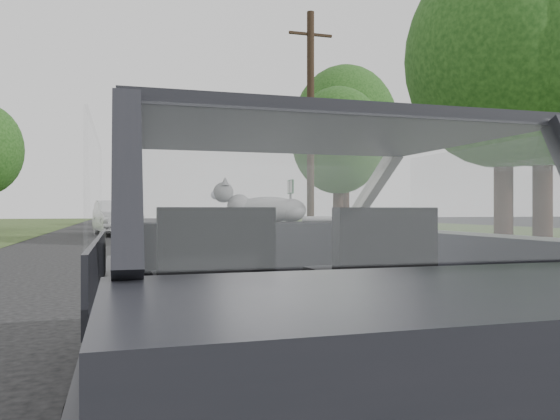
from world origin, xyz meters
TOP-DOWN VIEW (x-y plane):
  - ground at (0.00, 0.00)m, footprint 140.00×140.00m
  - subject_car at (0.00, 0.00)m, footprint 1.80×4.00m
  - dashboard at (0.00, 0.62)m, footprint 1.58×0.45m
  - driver_seat at (-0.40, -0.29)m, footprint 0.50×0.72m
  - passenger_seat at (0.40, -0.29)m, footprint 0.50×0.72m
  - steering_wheel at (-0.40, 0.33)m, footprint 0.36×0.36m
  - cat at (0.11, 0.64)m, footprint 0.66×0.35m
  - guardrail at (4.30, 10.00)m, footprint 0.05×90.00m
  - other_car at (-0.95, 21.64)m, footprint 2.41×4.74m
  - highway_sign at (5.48, 17.26)m, footprint 0.16×0.90m
  - utility_pole at (6.37, 17.47)m, footprint 0.29×0.29m
  - tree_0 at (9.75, 10.47)m, footprint 6.48×6.48m
  - tree_1 at (10.68, 9.99)m, footprint 6.55×6.55m
  - tree_2 at (9.35, 21.86)m, footprint 5.71×5.71m
  - tree_3 at (13.16, 29.92)m, footprint 8.72×8.72m

SIDE VIEW (x-z plane):
  - ground at x=0.00m, z-range 0.00..0.00m
  - guardrail at x=4.30m, z-range 0.42..0.74m
  - subject_car at x=0.00m, z-range 0.00..1.45m
  - other_car at x=-0.95m, z-range 0.00..1.49m
  - dashboard at x=0.00m, z-range 0.70..1.00m
  - driver_seat at x=-0.40m, z-range 0.67..1.09m
  - passenger_seat at x=0.40m, z-range 0.67..1.09m
  - steering_wheel at x=-0.40m, z-range 0.90..0.94m
  - cat at x=0.11m, z-range 0.95..1.23m
  - highway_sign at x=5.48m, z-range 0.00..2.24m
  - tree_2 at x=9.35m, z-range 0.00..6.85m
  - tree_0 at x=9.75m, z-range 0.00..8.42m
  - tree_1 at x=10.68m, z-range 0.00..8.49m
  - utility_pole at x=6.37m, z-range 0.00..8.87m
  - tree_3 at x=13.16m, z-range 0.00..10.13m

